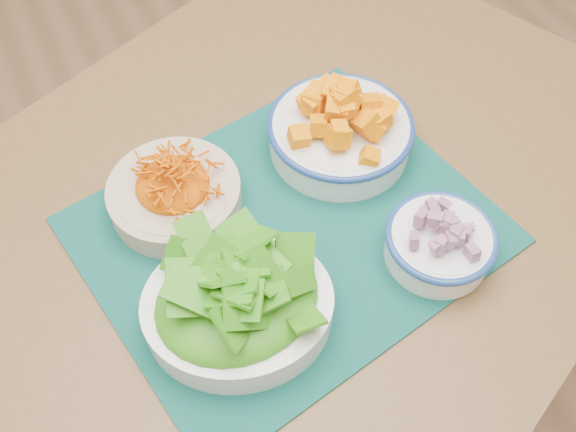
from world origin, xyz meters
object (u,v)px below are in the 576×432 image
(table, at_px, (258,261))
(lettuce_bowl, at_px, (237,301))
(placemat, at_px, (288,230))
(squash_bowl, at_px, (341,126))
(onion_bowl, at_px, (440,240))
(carrot_bowl, at_px, (174,190))

(table, bearing_deg, lettuce_bowl, -145.04)
(placemat, distance_m, squash_bowl, 0.17)
(table, height_order, lettuce_bowl, lettuce_bowl)
(table, distance_m, lettuce_bowl, 0.20)
(placemat, distance_m, onion_bowl, 0.20)
(carrot_bowl, relative_size, onion_bowl, 1.29)
(placemat, bearing_deg, onion_bowl, -48.13)
(table, xyz_separation_m, placemat, (0.04, -0.03, 0.10))
(table, xyz_separation_m, lettuce_bowl, (-0.08, -0.12, 0.14))
(table, height_order, onion_bowl, onion_bowl)
(lettuce_bowl, height_order, onion_bowl, lettuce_bowl)
(table, bearing_deg, carrot_bowl, 115.04)
(placemat, height_order, lettuce_bowl, lettuce_bowl)
(table, distance_m, placemat, 0.11)
(carrot_bowl, height_order, lettuce_bowl, lettuce_bowl)
(carrot_bowl, xyz_separation_m, lettuce_bowl, (0.01, -0.20, 0.01))
(placemat, bearing_deg, carrot_bowl, 128.88)
(table, relative_size, squash_bowl, 6.09)
(carrot_bowl, bearing_deg, lettuce_bowl, -87.61)
(table, xyz_separation_m, onion_bowl, (0.19, -0.15, 0.13))
(table, height_order, placemat, placemat)
(placemat, xyz_separation_m, lettuce_bowl, (-0.11, -0.09, 0.05))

